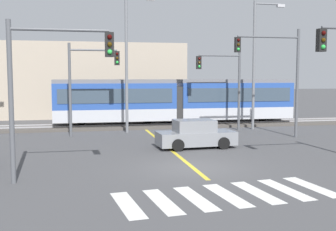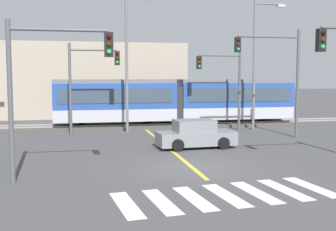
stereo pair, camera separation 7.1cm
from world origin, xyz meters
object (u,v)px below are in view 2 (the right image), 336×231
object	(u,v)px
sedan_crossing	(196,135)
traffic_light_near_left	(47,75)
traffic_light_far_left	(87,75)
light_rail_tram	(176,100)
traffic_light_mid_right	(278,67)
street_lamp_centre	(129,55)
traffic_light_far_right	(225,77)
street_lamp_east	(257,57)

from	to	relation	value
sedan_crossing	traffic_light_near_left	distance (m)	9.93
traffic_light_near_left	traffic_light_far_left	distance (m)	11.85
sedan_crossing	traffic_light_far_left	size ratio (longest dim) A/B	0.72
light_rail_tram	traffic_light_mid_right	distance (m)	9.22
sedan_crossing	street_lamp_centre	bearing A→B (deg)	111.94
traffic_light_mid_right	traffic_light_far_right	xyz separation A→B (m)	(-1.97, 4.13, -0.65)
traffic_light_mid_right	traffic_light_far_left	xyz separation A→B (m)	(-11.54, 3.26, -0.54)
light_rail_tram	sedan_crossing	size ratio (longest dim) A/B	4.32
light_rail_tram	sedan_crossing	xyz separation A→B (m)	(-1.22, -10.03, -1.35)
light_rail_tram	traffic_light_near_left	distance (m)	18.22
sedan_crossing	traffic_light_mid_right	bearing A→B (deg)	22.56
traffic_light_mid_right	traffic_light_far_left	bearing A→B (deg)	164.21
light_rail_tram	street_lamp_centre	world-z (taller)	street_lamp_centre
traffic_light_near_left	traffic_light_far_left	xyz separation A→B (m)	(1.58, 11.74, -0.01)
light_rail_tram	traffic_light_far_right	size ratio (longest dim) A/B	3.15
sedan_crossing	traffic_light_near_left	bearing A→B (deg)	-140.15
sedan_crossing	light_rail_tram	bearing A→B (deg)	83.07
street_lamp_east	sedan_crossing	bearing A→B (deg)	-133.17
traffic_light_far_left	street_lamp_centre	size ratio (longest dim) A/B	0.64
traffic_light_far_left	traffic_light_far_right	bearing A→B (deg)	5.14
traffic_light_near_left	street_lamp_east	bearing A→B (deg)	43.35
traffic_light_mid_right	street_lamp_centre	bearing A→B (deg)	152.85
traffic_light_near_left	street_lamp_centre	xyz separation A→B (m)	(4.42, 12.94, 1.34)
traffic_light_near_left	traffic_light_far_left	size ratio (longest dim) A/B	0.98
traffic_light_far_left	street_lamp_east	bearing A→B (deg)	5.48
street_lamp_east	traffic_light_far_left	bearing A→B (deg)	-174.52
light_rail_tram	traffic_light_far_right	world-z (taller)	traffic_light_far_right
traffic_light_far_left	street_lamp_centre	xyz separation A→B (m)	(2.84, 1.20, 1.35)
traffic_light_far_right	street_lamp_east	distance (m)	2.90
sedan_crossing	street_lamp_centre	size ratio (longest dim) A/B	0.46
sedan_crossing	street_lamp_east	world-z (taller)	street_lamp_east
sedan_crossing	traffic_light_far_right	distance (m)	8.28
street_lamp_east	traffic_light_near_left	bearing A→B (deg)	-136.65
traffic_light_far_right	street_lamp_centre	xyz separation A→B (m)	(-6.74, 0.34, 1.46)
sedan_crossing	traffic_light_far_right	size ratio (longest dim) A/B	0.73
traffic_light_far_right	street_lamp_east	size ratio (longest dim) A/B	0.64
traffic_light_mid_right	traffic_light_far_left	distance (m)	12.01
sedan_crossing	traffic_light_far_left	xyz separation A→B (m)	(-5.63, 5.72, 3.20)
street_lamp_east	light_rail_tram	bearing A→B (deg)	149.02
street_lamp_east	traffic_light_far_right	bearing A→B (deg)	-173.22
light_rail_tram	street_lamp_centre	xyz separation A→B (m)	(-4.01, -3.10, 3.20)
traffic_light_far_right	street_lamp_centre	distance (m)	6.90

